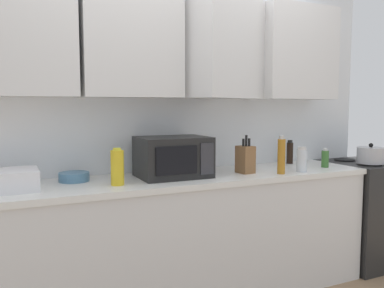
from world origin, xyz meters
The scene contains 13 objects.
wall_back_with_cabinets centered at (0.00, -0.07, 1.58)m, with size 3.70×0.58×2.60m.
counter_run centered at (0.00, -0.30, 0.45)m, with size 2.83×0.63×0.90m.
stove_range centered at (1.80, -0.32, 0.45)m, with size 0.76×0.64×0.91m.
kettle centered at (1.63, -0.46, 0.98)m, with size 0.22×0.22×0.17m.
microwave centered at (-0.09, -0.29, 1.04)m, with size 0.48×0.37×0.28m.
dish_rack centered at (-1.16, -0.30, 0.96)m, with size 0.38×0.30×0.12m, color silver.
knife_block centered at (0.45, -0.37, 1.00)m, with size 0.12×0.13×0.28m.
bottle_green_oil centered at (1.18, -0.41, 0.97)m, with size 0.06×0.06×0.15m.
bottle_soy_dark centered at (1.06, -0.12, 1.00)m, with size 0.05×0.05×0.20m.
bottle_clear_tall centered at (0.86, -0.50, 0.99)m, with size 0.08×0.08×0.19m.
bottle_yellow_mustard centered at (-0.52, -0.42, 1.01)m, with size 0.08×0.08×0.23m.
bottle_amber_vinegar centered at (0.67, -0.51, 1.03)m, with size 0.06×0.06×0.28m.
bowl_ceramic_small centered at (-0.75, -0.17, 0.93)m, with size 0.20×0.20×0.06m, color teal.
Camera 1 is at (-1.12, -2.82, 1.39)m, focal length 36.99 mm.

